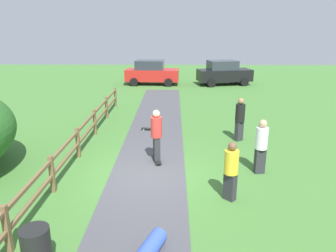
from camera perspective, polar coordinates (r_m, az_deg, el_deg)
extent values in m
plane|color=#427533|center=(10.57, -3.54, -8.25)|extent=(60.00, 60.00, 0.00)
cube|color=#47474C|center=(10.57, -3.54, -8.20)|extent=(2.40, 28.00, 0.02)
cube|color=brown|center=(7.72, -26.53, -15.98)|extent=(0.12, 0.12, 1.10)
cube|color=brown|center=(9.76, -19.77, -8.01)|extent=(0.12, 0.12, 1.10)
cube|color=brown|center=(12.00, -15.59, -2.84)|extent=(0.12, 0.12, 1.10)
cube|color=brown|center=(14.36, -12.78, 0.68)|extent=(0.12, 0.12, 1.10)
cube|color=brown|center=(16.78, -10.77, 3.20)|extent=(0.12, 0.12, 1.10)
cube|color=brown|center=(19.24, -9.26, 5.07)|extent=(0.12, 0.12, 1.10)
cube|color=brown|center=(10.88, -17.43, -5.40)|extent=(0.08, 18.00, 0.09)
cube|color=brown|center=(10.72, -17.65, -3.18)|extent=(0.08, 18.00, 0.09)
cylinder|color=black|center=(7.10, -22.15, -19.48)|extent=(0.56, 0.56, 0.90)
cube|color=black|center=(11.31, -1.99, -5.94)|extent=(0.38, 0.82, 0.02)
cylinder|color=silver|center=(11.57, -2.61, -5.63)|extent=(0.04, 0.07, 0.06)
cylinder|color=silver|center=(11.59, -1.88, -5.57)|extent=(0.04, 0.07, 0.06)
cylinder|color=silver|center=(11.06, -2.11, -6.73)|extent=(0.04, 0.07, 0.06)
cylinder|color=silver|center=(11.08, -1.34, -6.67)|extent=(0.04, 0.07, 0.06)
cube|color=#2D2D33|center=(11.15, -2.01, -3.93)|extent=(0.27, 0.36, 0.83)
cylinder|color=red|center=(10.89, -2.06, -0.20)|extent=(0.46, 0.46, 0.69)
sphere|color=beige|center=(10.76, -2.08, 2.19)|extent=(0.25, 0.25, 0.25)
cube|color=black|center=(14.63, -3.18, -0.47)|extent=(0.82, 0.33, 0.02)
cylinder|color=silver|center=(14.64, -4.31, -0.65)|extent=(0.06, 0.04, 0.06)
cylinder|color=silver|center=(14.78, -4.17, -0.47)|extent=(0.06, 0.04, 0.06)
cylinder|color=silver|center=(14.52, -2.17, -0.77)|extent=(0.06, 0.04, 0.06)
cylinder|color=silver|center=(14.66, -2.05, -0.59)|extent=(0.06, 0.04, 0.06)
cube|color=#2D2D33|center=(10.80, 15.87, -5.91)|extent=(0.35, 0.25, 0.84)
cylinder|color=white|center=(10.53, 16.21, -2.07)|extent=(0.43, 0.43, 0.70)
sphere|color=tan|center=(10.39, 16.42, 0.40)|extent=(0.25, 0.25, 0.25)
cube|color=#2D2D33|center=(13.58, 12.40, -0.82)|extent=(0.38, 0.35, 0.84)
cylinder|color=black|center=(13.37, 12.61, 2.31)|extent=(0.53, 0.53, 0.70)
sphere|color=#9E704C|center=(13.26, 12.75, 4.29)|extent=(0.25, 0.25, 0.25)
cube|color=#2D2D33|center=(9.05, 10.86, -10.41)|extent=(0.37, 0.37, 0.78)
cylinder|color=yellow|center=(8.75, 11.12, -6.25)|extent=(0.54, 0.54, 0.65)
sphere|color=brown|center=(8.58, 11.29, -3.53)|extent=(0.23, 0.23, 0.23)
cube|color=red|center=(26.20, -2.78, 8.99)|extent=(4.29, 1.92, 0.90)
cube|color=#2D333D|center=(26.12, -3.25, 10.73)|extent=(2.28, 1.68, 0.70)
cylinder|color=black|center=(27.01, 0.33, 8.30)|extent=(0.65, 0.27, 0.64)
cylinder|color=black|center=(25.28, 0.07, 7.67)|extent=(0.65, 0.27, 0.64)
cylinder|color=black|center=(27.32, -5.39, 8.32)|extent=(0.65, 0.27, 0.64)
cylinder|color=black|center=(25.61, -6.03, 7.70)|extent=(0.65, 0.27, 0.64)
cube|color=black|center=(26.45, 9.91, 8.84)|extent=(4.46, 2.54, 0.90)
cube|color=#2D333D|center=(26.28, 9.59, 10.56)|extent=(2.48, 1.98, 0.70)
cylinder|color=black|center=(27.82, 11.86, 8.20)|extent=(0.68, 0.37, 0.64)
cylinder|color=black|center=(26.23, 13.32, 7.56)|extent=(0.68, 0.37, 0.64)
cylinder|color=black|center=(26.90, 6.48, 8.15)|extent=(0.68, 0.37, 0.64)
cylinder|color=black|center=(25.25, 7.67, 7.51)|extent=(0.68, 0.37, 0.64)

